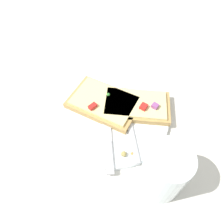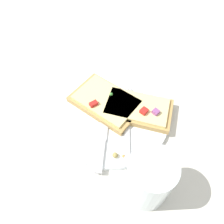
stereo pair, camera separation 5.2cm
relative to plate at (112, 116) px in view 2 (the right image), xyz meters
The scene contains 8 objects.
ground_plane 0.01m from the plate, ahead, with size 4.00×4.00×0.00m, color beige.
plate is the anchor object (origin of this frame).
fork 0.04m from the plate, 15.98° to the right, with size 0.03×0.22×0.01m.
knife 0.07m from the plate, 102.26° to the right, with size 0.02×0.19×0.01m.
pizza_slice_main 0.04m from the plate, 119.39° to the left, with size 0.20×0.18×0.03m.
pizza_slice_corner 0.06m from the plate, 16.09° to the left, with size 0.18×0.12×0.03m.
crumb_scatter 0.07m from the plate, 74.28° to the right, with size 0.10×0.16×0.01m.
drinking_glass 0.19m from the plate, 63.73° to the right, with size 0.08×0.08×0.12m.
Camera 2 is at (0.03, -0.30, 0.44)m, focal length 35.00 mm.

